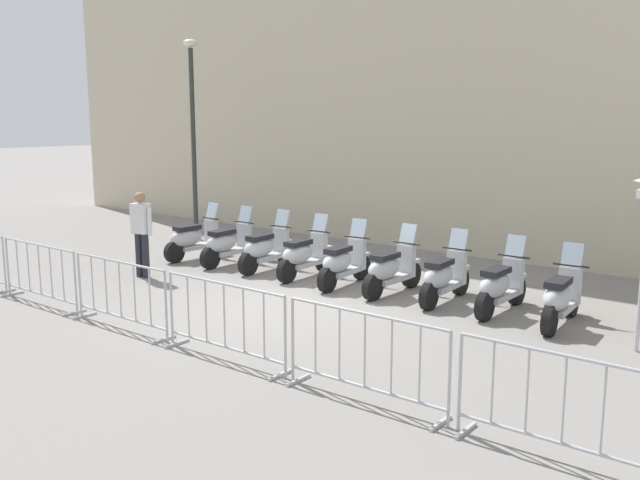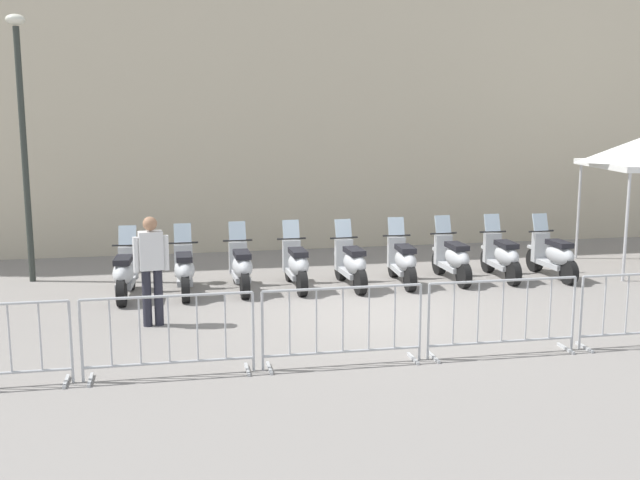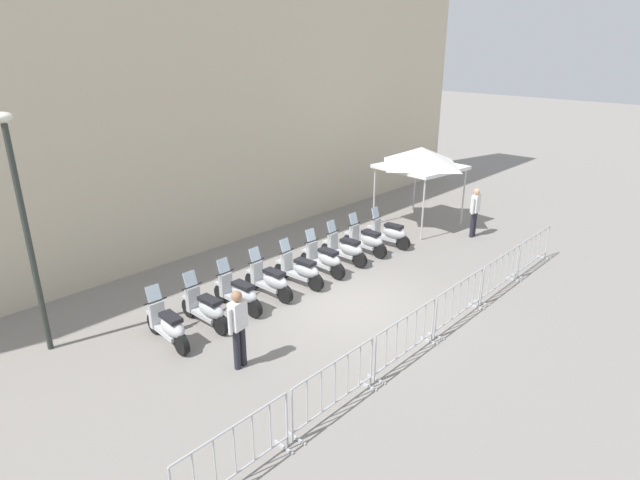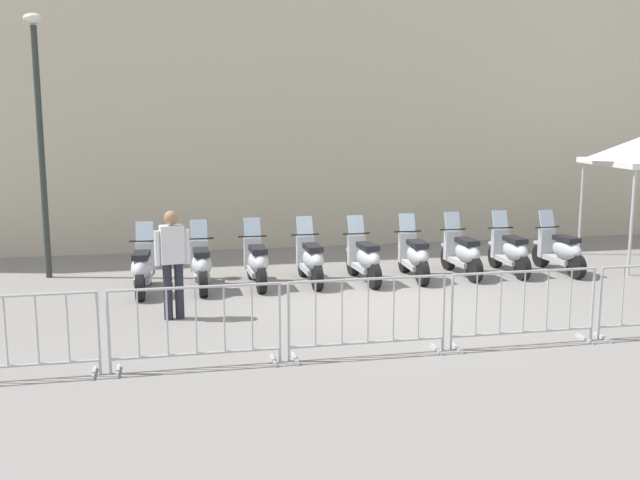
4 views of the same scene
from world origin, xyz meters
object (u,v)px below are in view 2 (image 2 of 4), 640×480
motorcycle_0 (125,274)px  barrier_segment_3 (502,318)px  motorcycle_3 (296,266)px  street_lamp (22,121)px  motorcycle_4 (352,264)px  motorcycle_2 (241,268)px  motorcycle_8 (554,256)px  barrier_segment_1 (169,336)px  motorcycle_1 (184,271)px  motorcycle_5 (403,262)px  motorcycle_7 (502,257)px  barrier_segment_2 (343,327)px  officer_near_row_end (151,264)px  motorcycle_6 (453,259)px

motorcycle_0 → barrier_segment_3: size_ratio=0.80×
motorcycle_3 → street_lamp: street_lamp is taller
motorcycle_4 → motorcycle_3: bearing=-178.2°
motorcycle_2 → motorcycle_8: (6.20, 0.65, 0.00)m
barrier_segment_1 → motorcycle_3: bearing=68.5°
motorcycle_1 → motorcycle_5: (4.11, 0.53, 0.00)m
motorcycle_2 → motorcycle_7: (5.14, 0.65, 0.00)m
motorcycle_0 → barrier_segment_2: motorcycle_0 is taller
motorcycle_7 → officer_near_row_end: size_ratio=1.00×
motorcycle_6 → motorcycle_7: 1.03m
motorcycle_7 → barrier_segment_2: (-3.68, -4.83, 0.07)m
barrier_segment_3 → officer_near_row_end: officer_near_row_end is taller
motorcycle_3 → barrier_segment_3: size_ratio=0.80×
motorcycle_8 → barrier_segment_2: motorcycle_8 is taller
motorcycle_4 → barrier_segment_2: bearing=-98.0°
motorcycle_4 → motorcycle_8: size_ratio=1.00×
barrier_segment_1 → officer_near_row_end: bearing=103.1°
motorcycle_3 → motorcycle_7: 4.15m
motorcycle_6 → motorcycle_8: bearing=3.4°
barrier_segment_2 → motorcycle_5: bearing=70.2°
motorcycle_0 → barrier_segment_1: bearing=-72.6°
motorcycle_8 → motorcycle_3: bearing=-174.2°
motorcycle_4 → motorcycle_7: size_ratio=0.99×
street_lamp → motorcycle_2: bearing=-15.7°
motorcycle_7 → motorcycle_0: bearing=-171.9°
motorcycle_0 → street_lamp: (-2.09, 1.54, 2.67)m
motorcycle_3 → barrier_segment_3: (2.67, -4.02, 0.07)m
motorcycle_3 → motorcycle_4: bearing=1.8°
motorcycle_4 → barrier_segment_1: 5.41m
motorcycle_3 → motorcycle_8: (5.17, 0.53, 0.00)m
motorcycle_1 → motorcycle_7: bearing=7.8°
motorcycle_4 → officer_near_row_end: (-3.39, -2.28, 0.53)m
motorcycle_6 → street_lamp: size_ratio=0.34×
motorcycle_0 → motorcycle_5: (5.14, 0.71, 0.00)m
motorcycle_6 → street_lamp: (-8.26, 0.64, 2.67)m
motorcycle_1 → motorcycle_7: (6.17, 0.84, 0.00)m
motorcycle_1 → officer_near_row_end: 2.03m
motorcycle_3 → officer_near_row_end: bearing=-136.1°
officer_near_row_end → motorcycle_3: bearing=43.9°
motorcycle_3 → street_lamp: (-5.17, 1.04, 2.67)m
motorcycle_3 → motorcycle_5: same height
motorcycle_7 → motorcycle_8: bearing=-0.0°
motorcycle_2 → motorcycle_6: same height
motorcycle_3 → barrier_segment_3: motorcycle_3 is taller
motorcycle_5 → street_lamp: bearing=173.5°
motorcycle_0 → street_lamp: 3.72m
motorcycle_3 → barrier_segment_1: motorcycle_3 is taller
officer_near_row_end → motorcycle_0: bearing=112.9°
street_lamp → barrier_segment_2: bearing=-43.6°
motorcycle_3 → officer_near_row_end: officer_near_row_end is taller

